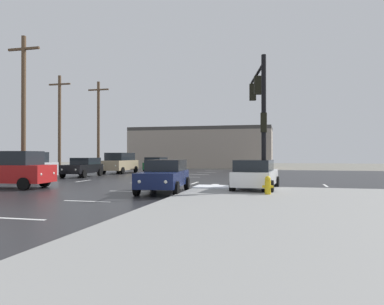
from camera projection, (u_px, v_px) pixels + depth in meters
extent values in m
plane|color=slate|center=(165.00, 183.00, 24.04)|extent=(120.00, 120.00, 0.00)
cube|color=#232326|center=(165.00, 183.00, 24.04)|extent=(44.00, 44.00, 0.02)
cube|color=white|center=(233.00, 187.00, 18.97)|extent=(4.00, 1.60, 0.06)
cube|color=silver|center=(15.00, 219.00, 10.44)|extent=(2.00, 0.15, 0.01)
cube|color=silver|center=(87.00, 201.00, 14.32)|extent=(2.00, 0.15, 0.01)
cube|color=silver|center=(128.00, 191.00, 18.21)|extent=(2.00, 0.15, 0.01)
cube|color=silver|center=(155.00, 185.00, 22.09)|extent=(2.00, 0.15, 0.01)
cube|color=silver|center=(174.00, 180.00, 25.98)|extent=(2.00, 0.15, 0.01)
cube|color=silver|center=(188.00, 177.00, 29.87)|extent=(2.00, 0.15, 0.01)
cube|color=silver|center=(198.00, 175.00, 33.75)|extent=(2.00, 0.15, 0.01)
cube|color=silver|center=(207.00, 172.00, 37.64)|extent=(2.00, 0.15, 0.01)
cube|color=silver|center=(214.00, 171.00, 41.53)|extent=(2.00, 0.15, 0.01)
cube|color=silver|center=(34.00, 180.00, 26.40)|extent=(0.15, 2.00, 0.01)
cube|color=silver|center=(83.00, 181.00, 25.46)|extent=(0.15, 2.00, 0.01)
cube|color=silver|center=(137.00, 182.00, 24.51)|extent=(0.15, 2.00, 0.01)
cube|color=silver|center=(195.00, 183.00, 23.56)|extent=(0.15, 2.00, 0.01)
cube|color=silver|center=(257.00, 184.00, 22.62)|extent=(0.15, 2.00, 0.01)
cube|color=silver|center=(325.00, 186.00, 21.67)|extent=(0.15, 2.00, 0.01)
cube|color=silver|center=(205.00, 189.00, 19.32)|extent=(0.45, 7.00, 0.01)
cylinder|color=black|center=(264.00, 123.00, 16.89)|extent=(0.22, 0.22, 6.36)
cylinder|color=black|center=(257.00, 74.00, 19.23)|extent=(1.03, 4.58, 0.14)
cube|color=black|center=(258.00, 85.00, 18.99)|extent=(0.41, 0.34, 0.95)
sphere|color=red|center=(257.00, 80.00, 19.15)|extent=(0.20, 0.20, 0.20)
cube|color=black|center=(253.00, 92.00, 21.08)|extent=(0.41, 0.34, 0.95)
sphere|color=red|center=(252.00, 88.00, 21.24)|extent=(0.20, 0.20, 0.20)
cube|color=black|center=(264.00, 123.00, 16.89)|extent=(0.28, 0.36, 0.90)
cylinder|color=gold|center=(268.00, 187.00, 15.79)|extent=(0.26, 0.26, 0.60)
sphere|color=gold|center=(268.00, 179.00, 15.79)|extent=(0.25, 0.25, 0.25)
cylinder|color=gold|center=(264.00, 187.00, 15.83)|extent=(0.12, 0.11, 0.11)
cylinder|color=gold|center=(272.00, 187.00, 15.75)|extent=(0.12, 0.11, 0.11)
cube|color=gray|center=(202.00, 149.00, 53.80)|extent=(20.26, 8.00, 5.30)
cube|color=#3F3D3A|center=(202.00, 130.00, 53.82)|extent=(20.26, 8.00, 0.50)
cube|color=#141E47|center=(164.00, 178.00, 17.71)|extent=(2.24, 4.66, 0.70)
cube|color=black|center=(167.00, 165.00, 18.38)|extent=(1.90, 2.63, 0.55)
cylinder|color=black|center=(176.00, 189.00, 16.07)|extent=(0.29, 0.68, 0.66)
cylinder|color=black|center=(137.00, 188.00, 16.32)|extent=(0.29, 0.68, 0.66)
cylinder|color=black|center=(187.00, 183.00, 19.10)|extent=(0.29, 0.68, 0.66)
cylinder|color=black|center=(153.00, 183.00, 19.35)|extent=(0.29, 0.68, 0.66)
sphere|color=white|center=(166.00, 182.00, 15.45)|extent=(0.18, 0.18, 0.18)
sphere|color=white|center=(139.00, 182.00, 15.61)|extent=(0.18, 0.18, 0.18)
cube|color=#B7BABF|center=(21.00, 169.00, 26.50)|extent=(4.88, 2.16, 0.95)
cube|color=black|center=(21.00, 157.00, 26.51)|extent=(3.44, 1.94, 0.75)
cylinder|color=black|center=(10.00, 174.00, 27.77)|extent=(0.67, 0.25, 0.66)
cylinder|color=black|center=(33.00, 176.00, 25.23)|extent=(0.67, 0.25, 0.66)
cylinder|color=black|center=(49.00, 175.00, 27.14)|extent=(0.67, 0.25, 0.66)
cube|color=#195933|center=(159.00, 166.00, 38.61)|extent=(1.92, 4.55, 0.70)
cube|color=black|center=(156.00, 160.00, 37.97)|extent=(1.72, 2.52, 0.55)
cylinder|color=black|center=(156.00, 168.00, 40.32)|extent=(0.24, 0.67, 0.66)
cylinder|color=black|center=(171.00, 168.00, 39.85)|extent=(0.24, 0.67, 0.66)
cylinder|color=black|center=(145.00, 169.00, 37.37)|extent=(0.24, 0.67, 0.66)
cylinder|color=black|center=(162.00, 170.00, 36.90)|extent=(0.24, 0.67, 0.66)
sphere|color=white|center=(161.00, 165.00, 40.89)|extent=(0.18, 0.18, 0.18)
sphere|color=white|center=(170.00, 165.00, 40.59)|extent=(0.18, 0.18, 0.18)
cube|color=tan|center=(120.00, 165.00, 36.40)|extent=(1.97, 4.81, 0.95)
cube|color=black|center=(120.00, 157.00, 36.41)|extent=(1.81, 3.37, 0.75)
cylinder|color=black|center=(122.00, 171.00, 34.58)|extent=(0.22, 0.66, 0.66)
cylinder|color=black|center=(104.00, 170.00, 35.04)|extent=(0.22, 0.66, 0.66)
cylinder|color=black|center=(136.00, 169.00, 37.76)|extent=(0.22, 0.66, 0.66)
cylinder|color=black|center=(118.00, 169.00, 38.21)|extent=(0.22, 0.66, 0.66)
sphere|color=white|center=(116.00, 166.00, 33.97)|extent=(0.18, 0.18, 0.18)
sphere|color=white|center=(103.00, 166.00, 34.26)|extent=(0.18, 0.18, 0.18)
cube|color=black|center=(82.00, 169.00, 30.40)|extent=(2.12, 4.62, 0.70)
cube|color=black|center=(86.00, 161.00, 31.07)|extent=(1.83, 2.59, 0.55)
cylinder|color=black|center=(84.00, 174.00, 28.74)|extent=(0.27, 0.67, 0.66)
cylinder|color=black|center=(63.00, 174.00, 29.04)|extent=(0.27, 0.67, 0.66)
cylinder|color=black|center=(100.00, 172.00, 31.76)|extent=(0.27, 0.67, 0.66)
cylinder|color=black|center=(81.00, 172.00, 32.06)|extent=(0.27, 0.67, 0.66)
sphere|color=white|center=(76.00, 170.00, 28.14)|extent=(0.18, 0.18, 0.18)
sphere|color=white|center=(62.00, 170.00, 28.33)|extent=(0.18, 0.18, 0.18)
cube|color=#B21919|center=(7.00, 173.00, 20.00)|extent=(4.95, 2.36, 0.95)
cube|color=black|center=(7.00, 158.00, 20.00)|extent=(3.50, 2.08, 0.75)
cylinder|color=black|center=(45.00, 181.00, 20.71)|extent=(0.68, 0.28, 0.66)
cylinder|color=black|center=(24.00, 184.00, 18.78)|extent=(0.68, 0.28, 0.66)
sphere|color=white|center=(53.00, 173.00, 20.26)|extent=(0.18, 0.18, 0.18)
sphere|color=white|center=(40.00, 174.00, 19.02)|extent=(0.18, 0.18, 0.18)
cube|color=white|center=(256.00, 177.00, 18.53)|extent=(2.13, 4.62, 0.70)
cube|color=black|center=(254.00, 165.00, 17.89)|extent=(1.84, 2.59, 0.55)
cylinder|color=black|center=(244.00, 182.00, 20.26)|extent=(0.27, 0.67, 0.66)
cylinder|color=black|center=(277.00, 183.00, 19.71)|extent=(0.27, 0.67, 0.66)
cylinder|color=black|center=(233.00, 186.00, 17.35)|extent=(0.27, 0.67, 0.66)
cylinder|color=black|center=(271.00, 187.00, 16.80)|extent=(0.27, 0.67, 0.66)
sphere|color=white|center=(251.00, 175.00, 20.80)|extent=(0.18, 0.18, 0.18)
sphere|color=white|center=(272.00, 175.00, 20.45)|extent=(0.18, 0.18, 0.18)
cylinder|color=brown|center=(24.00, 110.00, 22.69)|extent=(0.28, 0.28, 9.26)
cube|color=brown|center=(24.00, 49.00, 22.71)|extent=(2.20, 0.14, 0.14)
cylinder|color=brown|center=(60.00, 125.00, 33.91)|extent=(0.28, 0.28, 9.23)
cube|color=brown|center=(60.00, 84.00, 33.93)|extent=(2.20, 0.14, 0.14)
cylinder|color=brown|center=(98.00, 127.00, 36.53)|extent=(0.28, 0.28, 9.18)
cube|color=brown|center=(98.00, 90.00, 36.55)|extent=(2.20, 0.14, 0.14)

